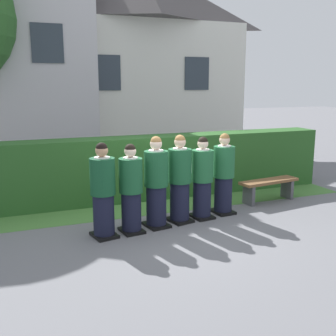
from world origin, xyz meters
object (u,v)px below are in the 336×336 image
at_px(student_front_row_2, 156,184).
at_px(student_front_row_3, 180,181).
at_px(student_front_row_5, 224,176).
at_px(student_front_row_4, 202,180).
at_px(student_front_row_0, 103,193).
at_px(student_front_row_1, 131,191).
at_px(wooden_bench, 269,186).

distance_m(student_front_row_2, student_front_row_3, 0.51).
bearing_deg(student_front_row_5, student_front_row_3, -171.15).
bearing_deg(student_front_row_4, student_front_row_3, -175.16).
bearing_deg(student_front_row_0, student_front_row_5, 9.45).
bearing_deg(student_front_row_3, student_front_row_1, -167.89).
relative_size(student_front_row_0, student_front_row_2, 0.98).
relative_size(student_front_row_0, student_front_row_4, 1.02).
height_order(student_front_row_2, wooden_bench, student_front_row_2).
distance_m(student_front_row_3, student_front_row_4, 0.48).
height_order(student_front_row_3, student_front_row_4, student_front_row_3).
distance_m(student_front_row_0, student_front_row_4, 1.99).
height_order(student_front_row_0, student_front_row_5, student_front_row_0).
bearing_deg(student_front_row_1, student_front_row_0, -174.79).
distance_m(student_front_row_4, wooden_bench, 1.95).
bearing_deg(student_front_row_4, student_front_row_2, -171.80).
relative_size(student_front_row_0, student_front_row_3, 0.98).
height_order(student_front_row_5, wooden_bench, student_front_row_5).
bearing_deg(student_front_row_1, student_front_row_4, 9.78).
bearing_deg(wooden_bench, student_front_row_2, -167.73).
bearing_deg(student_front_row_2, student_front_row_3, 11.38).
bearing_deg(student_front_row_1, wooden_bench, 12.36).
bearing_deg(student_front_row_2, student_front_row_0, -170.91).
xyz_separation_m(student_front_row_1, student_front_row_2, (0.50, 0.11, 0.04)).
xyz_separation_m(student_front_row_0, student_front_row_4, (1.96, 0.30, -0.02)).
height_order(student_front_row_0, student_front_row_3, student_front_row_3).
relative_size(student_front_row_1, student_front_row_3, 0.95).
bearing_deg(student_front_row_4, student_front_row_1, -170.22).
bearing_deg(student_front_row_5, wooden_bench, 15.13).
distance_m(student_front_row_5, wooden_bench, 1.43).
xyz_separation_m(student_front_row_0, wooden_bench, (3.81, 0.77, -0.41)).
relative_size(student_front_row_0, student_front_row_1, 1.03).
relative_size(student_front_row_3, student_front_row_4, 1.04).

